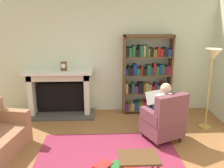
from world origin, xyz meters
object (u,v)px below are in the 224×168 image
armchair_reading (164,120)px  floor_lamp (212,62)px  seated_reader (161,108)px  bookshelf (147,76)px  fireplace (60,91)px  side_table (139,161)px  mantel_clock (64,66)px

armchair_reading → floor_lamp: (1.03, 0.53, 0.99)m
seated_reader → floor_lamp: 1.41m
bookshelf → seated_reader: bookshelf is taller
fireplace → bookshelf: 2.10m
bookshelf → armchair_reading: bearing=-87.3°
seated_reader → floor_lamp: size_ratio=0.68×
bookshelf → floor_lamp: bookshelf is taller
fireplace → side_table: 2.99m
armchair_reading → side_table: 1.35m
fireplace → armchair_reading: 2.57m
mantel_clock → side_table: 2.94m
mantel_clock → bookshelf: bearing=4.0°
bookshelf → seated_reader: bearing=-89.0°
fireplace → seated_reader: size_ratio=1.40×
bookshelf → seated_reader: 1.38m
fireplace → seated_reader: bearing=-32.0°
bookshelf → side_table: bearing=-102.7°
fireplace → floor_lamp: (3.17, -0.89, 0.84)m
fireplace → armchair_reading: bearing=-33.5°
armchair_reading → bookshelf: bearing=-110.8°
side_table → floor_lamp: floor_lamp is taller
bookshelf → armchair_reading: bookshelf is taller
bookshelf → seated_reader: size_ratio=1.65×
fireplace → seated_reader: (2.09, -1.31, 0.04)m
fireplace → armchair_reading: (2.14, -1.42, -0.15)m
mantel_clock → floor_lamp: (3.03, -0.78, 0.23)m
side_table → floor_lamp: bearing=45.2°
armchair_reading → side_table: size_ratio=1.73×
mantel_clock → side_table: mantel_clock is taller
mantel_clock → armchair_reading: bearing=-33.3°
mantel_clock → seated_reader: size_ratio=0.17×
mantel_clock → side_table: bearing=-61.6°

